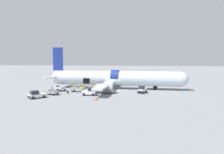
{
  "coord_description": "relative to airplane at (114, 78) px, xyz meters",
  "views": [
    {
      "loc": [
        7.64,
        -47.97,
        7.19
      ],
      "look_at": [
        -0.78,
        0.11,
        3.24
      ],
      "focal_mm": 32.0,
      "sensor_mm": 36.0,
      "label": 1
    }
  ],
  "objects": [
    {
      "name": "ground_plane",
      "position": [
        0.82,
        -2.67,
        -2.65
      ],
      "size": [
        500.0,
        500.0,
        0.0
      ],
      "primitive_type": "plane",
      "color": "gray"
    },
    {
      "name": "airplane",
      "position": [
        0.0,
        0.0,
        0.0
      ],
      "size": [
        36.57,
        28.49,
        10.8
      ],
      "color": "silver",
      "rests_on": "ground_plane"
    },
    {
      "name": "baggage_tug_lead",
      "position": [
        7.47,
        -5.95,
        -1.95
      ],
      "size": [
        2.25,
        2.87,
        1.71
      ],
      "color": "silver",
      "rests_on": "ground_plane"
    },
    {
      "name": "baggage_tug_mid",
      "position": [
        -3.31,
        -10.59,
        -1.94
      ],
      "size": [
        3.1,
        2.28,
        1.65
      ],
      "color": "white",
      "rests_on": "ground_plane"
    },
    {
      "name": "baggage_tug_rear",
      "position": [
        -12.41,
        -15.74,
        -2.0
      ],
      "size": [
        3.03,
        3.31,
        1.51
      ],
      "color": "white",
      "rests_on": "ground_plane"
    },
    {
      "name": "baggage_cart_loading",
      "position": [
        -7.16,
        -6.81,
        -2.07
      ],
      "size": [
        4.22,
        1.82,
        1.14
      ],
      "color": "#999BA0",
      "rests_on": "ground_plane"
    },
    {
      "name": "baggage_cart_queued",
      "position": [
        -12.43,
        -5.9,
        -2.08
      ],
      "size": [
        4.33,
        2.87,
        1.21
      ],
      "color": "#B7BABF",
      "rests_on": "ground_plane"
    },
    {
      "name": "baggage_cart_empty",
      "position": [
        -11.38,
        -11.49,
        -2.19
      ],
      "size": [
        3.74,
        2.26,
        1.0
      ],
      "color": "#999BA0",
      "rests_on": "ground_plane"
    },
    {
      "name": "ground_crew_loader_a",
      "position": [
        -3.44,
        -4.67,
        -1.74
      ],
      "size": [
        0.57,
        0.54,
        1.73
      ],
      "color": "#1E2338",
      "rests_on": "ground_plane"
    },
    {
      "name": "ground_crew_loader_b",
      "position": [
        -2.87,
        -6.23,
        -1.7
      ],
      "size": [
        0.54,
        0.63,
        1.82
      ],
      "color": "#1E2338",
      "rests_on": "ground_plane"
    },
    {
      "name": "ground_crew_driver",
      "position": [
        -4.02,
        -6.28,
        -1.68
      ],
      "size": [
        0.58,
        0.59,
        1.84
      ],
      "color": "#2D2D33",
      "rests_on": "ground_plane"
    },
    {
      "name": "ground_crew_supervisor",
      "position": [
        -5.42,
        -9.05,
        -1.81
      ],
      "size": [
        0.5,
        0.54,
        1.61
      ],
      "color": "black",
      "rests_on": "ground_plane"
    },
    {
      "name": "ground_crew_helper",
      "position": [
        -7.53,
        -3.92,
        -1.79
      ],
      "size": [
        0.57,
        0.45,
        1.63
      ],
      "color": "#1E2338",
      "rests_on": "ground_plane"
    },
    {
      "name": "ground_crew_marshal",
      "position": [
        -9.11,
        -3.83,
        -1.68
      ],
      "size": [
        0.56,
        0.63,
        1.86
      ],
      "color": "#1E2338",
      "rests_on": "ground_plane"
    },
    {
      "name": "suitcase_on_tarmac_upright",
      "position": [
        -8.77,
        -9.2,
        -2.4
      ],
      "size": [
        0.49,
        0.2,
        0.61
      ],
      "color": "#14472D",
      "rests_on": "ground_plane"
    },
    {
      "name": "safety_cone_nose",
      "position": [
        18.94,
        -1.73,
        -2.35
      ],
      "size": [
        0.51,
        0.51,
        0.65
      ],
      "color": "black",
      "rests_on": "ground_plane"
    },
    {
      "name": "safety_cone_engine_left",
      "position": [
        -0.74,
        -15.23,
        -2.3
      ],
      "size": [
        0.53,
        0.53,
        0.75
      ],
      "color": "black",
      "rests_on": "ground_plane"
    },
    {
      "name": "safety_cone_wingtip",
      "position": [
        1.52,
        -6.84,
        -2.38
      ],
      "size": [
        0.6,
        0.6,
        0.59
      ],
      "color": "black",
      "rests_on": "ground_plane"
    }
  ]
}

